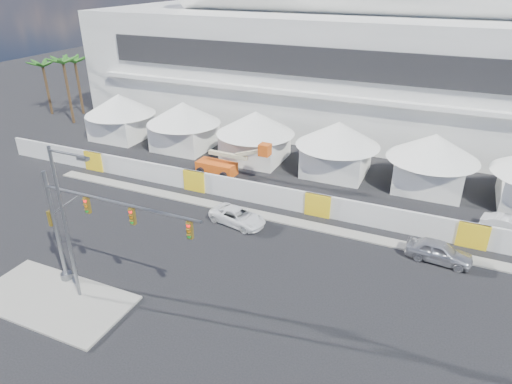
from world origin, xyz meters
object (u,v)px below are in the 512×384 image
at_px(sedan_silver, 439,251).
at_px(boom_lift, 223,165).
at_px(streetlight_median, 67,216).
at_px(pickup_curb, 238,216).
at_px(traffic_mast, 83,229).
at_px(lot_car_a, 510,226).

relative_size(sedan_silver, boom_lift, 0.57).
xyz_separation_m(streetlight_median, boom_lift, (-0.79, 20.81, -4.85)).
bearing_deg(boom_lift, pickup_curb, -53.60).
bearing_deg(boom_lift, traffic_mast, -85.58).
height_order(lot_car_a, traffic_mast, traffic_mast).
bearing_deg(traffic_mast, boom_lift, 92.28).
bearing_deg(pickup_curb, streetlight_median, 169.98).
relative_size(traffic_mast, streetlight_median, 1.11).
height_order(pickup_curb, lot_car_a, lot_car_a).
xyz_separation_m(lot_car_a, traffic_mast, (-25.17, -18.71, 3.85)).
bearing_deg(streetlight_median, pickup_curb, 68.52).
distance_m(sedan_silver, lot_car_a, 7.81).
distance_m(pickup_curb, streetlight_median, 14.39).
height_order(lot_car_a, boom_lift, boom_lift).
bearing_deg(boom_lift, lot_car_a, -0.34).
bearing_deg(sedan_silver, boom_lift, 75.76).
xyz_separation_m(sedan_silver, boom_lift, (-21.15, 7.29, 0.31)).
relative_size(lot_car_a, boom_lift, 0.53).
bearing_deg(lot_car_a, sedan_silver, 155.52).
distance_m(sedan_silver, traffic_mast, 24.21).
relative_size(pickup_curb, lot_car_a, 1.15).
height_order(traffic_mast, boom_lift, traffic_mast).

